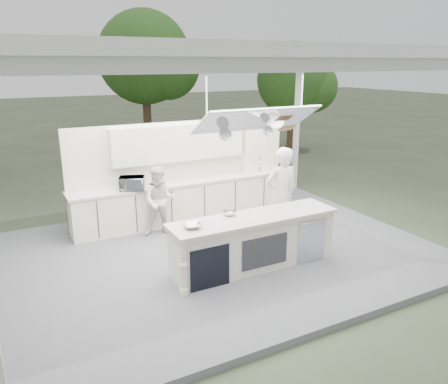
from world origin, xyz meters
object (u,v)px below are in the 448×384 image
head_chef (281,195)px  sous_chef (160,201)px  demo_island (253,242)px  back_counter (183,200)px

head_chef → sous_chef: 2.51m
demo_island → head_chef: size_ratio=1.59×
demo_island → sous_chef: size_ratio=2.08×
demo_island → back_counter: (-0.18, 2.81, 0.00)m
head_chef → sous_chef: size_ratio=1.31×
demo_island → back_counter: same height
back_counter → sous_chef: size_ratio=3.41×
head_chef → back_counter: bearing=-55.3°
demo_island → head_chef: 1.44m
demo_island → back_counter: 2.82m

